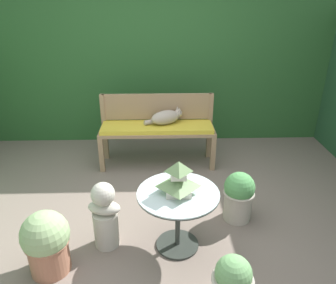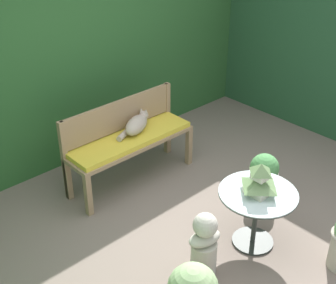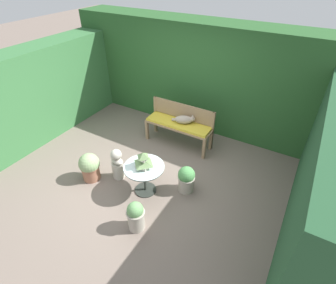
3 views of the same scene
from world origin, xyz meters
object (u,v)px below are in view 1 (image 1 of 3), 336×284
patio_table (178,204)px  potted_plant_bench_right (47,242)px  cat (166,117)px  pagoda_birdhouse (178,180)px  garden_bust (105,216)px  garden_bench (157,131)px  potted_plant_bench_left (239,195)px

patio_table → potted_plant_bench_right: (-1.05, -0.25, -0.16)m
cat → pagoda_birdhouse: (0.07, -1.59, 0.05)m
pagoda_birdhouse → garden_bust: (-0.63, 0.04, -0.37)m
potted_plant_bench_right → cat: bearing=61.7°
patio_table → potted_plant_bench_right: size_ratio=1.26×
garden_bench → cat: (0.11, 0.04, 0.17)m
garden_bench → garden_bust: 1.59m
garden_bench → potted_plant_bench_right: bearing=-116.0°
patio_table → potted_plant_bench_left: bearing=31.3°
garden_bench → patio_table: (0.18, -1.55, -0.03)m
garden_bust → patio_table: bearing=8.7°
patio_table → pagoda_birdhouse: (0.00, 0.00, 0.24)m
garden_bust → potted_plant_bench_right: 0.51m
garden_bench → pagoda_birdhouse: size_ratio=4.95×
garden_bench → cat: cat is taller
potted_plant_bench_right → patio_table: bearing=13.3°
garden_bench → patio_table: 1.56m
potted_plant_bench_right → potted_plant_bench_left: bearing=20.5°
cat → patio_table: bearing=-111.8°
patio_table → pagoda_birdhouse: pagoda_birdhouse is taller
patio_table → potted_plant_bench_right: patio_table is taller
potted_plant_bench_left → garden_bust: bearing=-164.7°
potted_plant_bench_right → pagoda_birdhouse: bearing=13.3°
garden_bench → potted_plant_bench_right: 2.01m
patio_table → pagoda_birdhouse: 0.24m
garden_bust → potted_plant_bench_left: bearing=27.2°
garden_bench → pagoda_birdhouse: (0.18, -1.55, 0.22)m
garden_bust → cat: bearing=81.9°
patio_table → potted_plant_bench_right: 1.09m
garden_bust → garden_bench: bearing=85.2°
cat → patio_table: cat is taller
cat → potted_plant_bench_left: cat is taller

